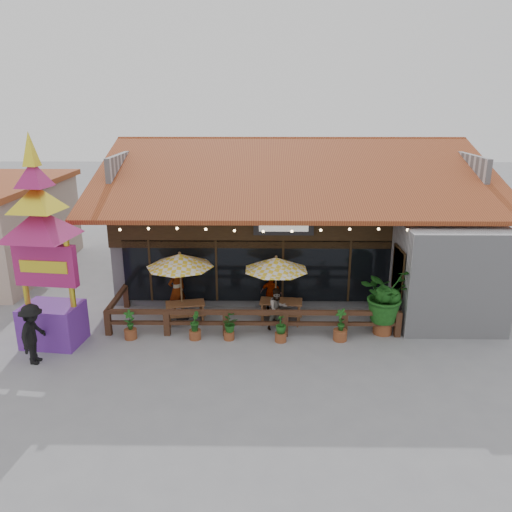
{
  "coord_description": "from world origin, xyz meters",
  "views": [
    {
      "loc": [
        -1.29,
        -15.88,
        7.63
      ],
      "look_at": [
        -1.5,
        1.5,
        2.21
      ],
      "focal_mm": 35.0,
      "sensor_mm": 36.0,
      "label": 1
    }
  ],
  "objects_px": {
    "picnic_table_right": "(281,307)",
    "tropical_plant": "(385,296)",
    "picnic_table_left": "(185,309)",
    "pedestrian": "(33,334)",
    "umbrella_left": "(180,261)",
    "umbrella_right": "(276,264)",
    "thai_sign_tower": "(41,229)"
  },
  "relations": [
    {
      "from": "picnic_table_left",
      "to": "picnic_table_right",
      "type": "xyz_separation_m",
      "value": [
        3.46,
        0.11,
        0.04
      ]
    },
    {
      "from": "picnic_table_left",
      "to": "thai_sign_tower",
      "type": "xyz_separation_m",
      "value": [
        -4.03,
        -1.85,
        3.41
      ]
    },
    {
      "from": "picnic_table_left",
      "to": "picnic_table_right",
      "type": "height_order",
      "value": "picnic_table_right"
    },
    {
      "from": "umbrella_left",
      "to": "umbrella_right",
      "type": "bearing_deg",
      "value": -1.2
    },
    {
      "from": "umbrella_right",
      "to": "tropical_plant",
      "type": "height_order",
      "value": "umbrella_right"
    },
    {
      "from": "picnic_table_right",
      "to": "pedestrian",
      "type": "height_order",
      "value": "pedestrian"
    },
    {
      "from": "umbrella_left",
      "to": "umbrella_right",
      "type": "height_order",
      "value": "umbrella_left"
    },
    {
      "from": "picnic_table_left",
      "to": "pedestrian",
      "type": "xyz_separation_m",
      "value": [
        -4.09,
        -3.13,
        0.5
      ]
    },
    {
      "from": "picnic_table_left",
      "to": "pedestrian",
      "type": "relative_size",
      "value": 0.84
    },
    {
      "from": "picnic_table_left",
      "to": "thai_sign_tower",
      "type": "height_order",
      "value": "thai_sign_tower"
    },
    {
      "from": "tropical_plant",
      "to": "pedestrian",
      "type": "distance_m",
      "value": 11.21
    },
    {
      "from": "umbrella_left",
      "to": "picnic_table_right",
      "type": "distance_m",
      "value": 4.0
    },
    {
      "from": "picnic_table_right",
      "to": "tropical_plant",
      "type": "height_order",
      "value": "tropical_plant"
    },
    {
      "from": "umbrella_left",
      "to": "picnic_table_right",
      "type": "relative_size",
      "value": 1.58
    },
    {
      "from": "umbrella_right",
      "to": "picnic_table_right",
      "type": "height_order",
      "value": "umbrella_right"
    },
    {
      "from": "umbrella_left",
      "to": "pedestrian",
      "type": "relative_size",
      "value": 1.36
    },
    {
      "from": "umbrella_right",
      "to": "picnic_table_right",
      "type": "distance_m",
      "value": 1.67
    },
    {
      "from": "tropical_plant",
      "to": "umbrella_right",
      "type": "bearing_deg",
      "value": 164.46
    },
    {
      "from": "tropical_plant",
      "to": "pedestrian",
      "type": "height_order",
      "value": "tropical_plant"
    },
    {
      "from": "umbrella_left",
      "to": "picnic_table_left",
      "type": "distance_m",
      "value": 1.8
    },
    {
      "from": "picnic_table_right",
      "to": "tropical_plant",
      "type": "bearing_deg",
      "value": -17.55
    },
    {
      "from": "umbrella_left",
      "to": "pedestrian",
      "type": "bearing_deg",
      "value": -140.77
    },
    {
      "from": "thai_sign_tower",
      "to": "tropical_plant",
      "type": "bearing_deg",
      "value": 4.52
    },
    {
      "from": "umbrella_left",
      "to": "pedestrian",
      "type": "xyz_separation_m",
      "value": [
        -3.96,
        -3.23,
        -1.29
      ]
    },
    {
      "from": "picnic_table_right",
      "to": "picnic_table_left",
      "type": "bearing_deg",
      "value": -178.24
    },
    {
      "from": "umbrella_right",
      "to": "tropical_plant",
      "type": "xyz_separation_m",
      "value": [
        3.65,
        -1.01,
        -0.78
      ]
    },
    {
      "from": "picnic_table_left",
      "to": "tropical_plant",
      "type": "height_order",
      "value": "tropical_plant"
    },
    {
      "from": "umbrella_left",
      "to": "thai_sign_tower",
      "type": "relative_size",
      "value": 0.35
    },
    {
      "from": "picnic_table_right",
      "to": "thai_sign_tower",
      "type": "relative_size",
      "value": 0.22
    },
    {
      "from": "umbrella_right",
      "to": "pedestrian",
      "type": "height_order",
      "value": "umbrella_right"
    },
    {
      "from": "umbrella_left",
      "to": "pedestrian",
      "type": "distance_m",
      "value": 5.27
    },
    {
      "from": "umbrella_right",
      "to": "tropical_plant",
      "type": "relative_size",
      "value": 1.25
    }
  ]
}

